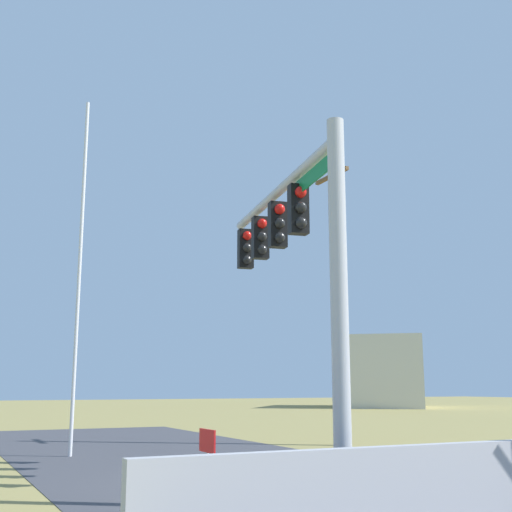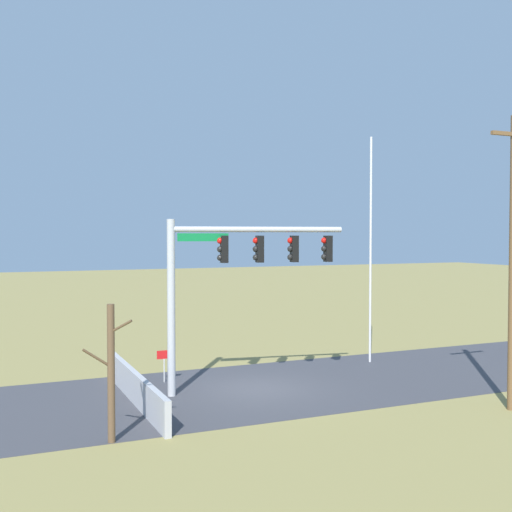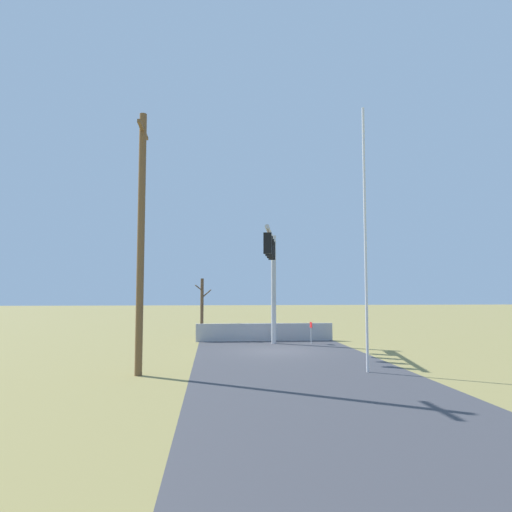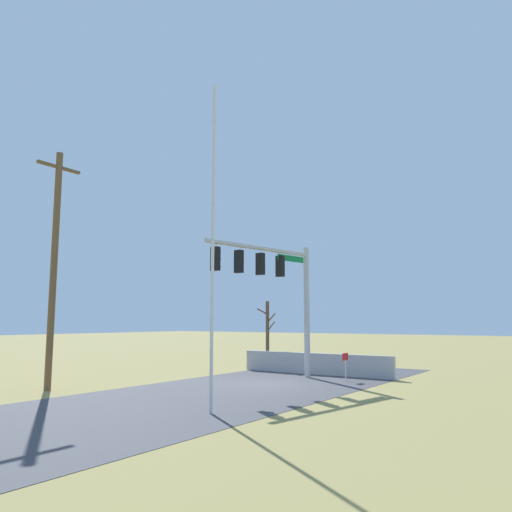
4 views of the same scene
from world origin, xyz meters
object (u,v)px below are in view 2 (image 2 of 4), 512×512
flagpole (371,250)px  bare_tree (111,371)px  open_sign (164,359)px  signal_mast (230,268)px

flagpole → bare_tree: (12.49, 6.28, -3.00)m
bare_tree → open_sign: (-3.16, -6.20, -1.03)m
bare_tree → open_sign: bare_tree is taller
bare_tree → open_sign: bearing=-117.0°
open_sign → bare_tree: bearing=63.0°
signal_mast → open_sign: bearing=-54.5°
signal_mast → open_sign: 4.64m
flagpole → open_sign: 10.17m
flagpole → open_sign: bearing=0.5°
flagpole → signal_mast: bearing=18.5°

